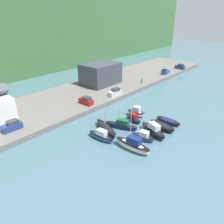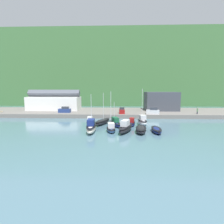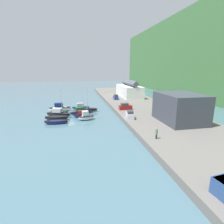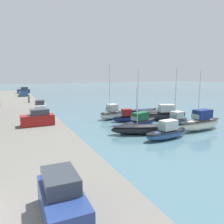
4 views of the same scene
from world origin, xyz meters
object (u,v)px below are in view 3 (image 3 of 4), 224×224
moored_boat_4 (86,117)px  moored_boat_5 (60,108)px  moored_boat_3 (81,115)px  moored_boat_8 (57,118)px  parked_car_0 (125,107)px  moored_boat_7 (58,114)px  moored_boat_2 (81,111)px  moored_boat_6 (61,112)px  person_on_quay (157,133)px  parked_car_1 (116,97)px  parked_car_3 (130,115)px  dog_on_quay (105,92)px  moored_boat_9 (56,122)px  moored_boat_0 (81,107)px  moored_boat_1 (86,109)px

moored_boat_4 → moored_boat_5: size_ratio=1.14×
moored_boat_3 → moored_boat_8: bearing=-67.1°
parked_car_0 → moored_boat_7: bearing=-90.3°
moored_boat_4 → moored_boat_7: size_ratio=1.23×
moored_boat_2 → moored_boat_6: 6.57m
moored_boat_3 → person_on_quay: bearing=42.0°
parked_car_0 → parked_car_1: 20.23m
parked_car_0 → parked_car_3: bearing=-10.2°
moored_boat_5 → person_on_quay: (32.38, 20.63, 1.29)m
moored_boat_6 → dog_on_quay: size_ratio=10.61×
moored_boat_6 → moored_boat_9: 10.13m
moored_boat_6 → moored_boat_3: bearing=43.1°
moored_boat_7 → moored_boat_8: 3.43m
moored_boat_0 → parked_car_0: 16.75m
parked_car_1 → moored_boat_8: bearing=-132.3°
moored_boat_1 → moored_boat_9: moored_boat_1 is taller
moored_boat_9 → parked_car_0: 22.41m
moored_boat_6 → dog_on_quay: 44.49m
parked_car_1 → person_on_quay: size_ratio=1.98×
moored_boat_5 → moored_boat_6: bearing=4.7°
moored_boat_8 → moored_boat_5: bearing=-173.2°
moored_boat_5 → moored_boat_8: (11.09, 0.03, -0.43)m
moored_boat_4 → moored_boat_8: size_ratio=1.43×
moored_boat_5 → person_on_quay: moored_boat_5 is taller
moored_boat_3 → moored_boat_9: bearing=-42.7°
dog_on_quay → moored_boat_2: bearing=-171.4°
moored_boat_5 → moored_boat_6: size_ratio=0.93×
moored_boat_4 → parked_car_3: bearing=54.9°
moored_boat_0 → moored_boat_9: 17.40m
moored_boat_2 → parked_car_3: moored_boat_2 is taller
parked_car_1 → parked_car_3: size_ratio=0.96×
moored_boat_9 → dog_on_quay: size_ratio=7.35×
moored_boat_3 → dog_on_quay: moored_boat_3 is taller
moored_boat_6 → parked_car_3: bearing=47.9°
moored_boat_1 → moored_boat_2: moored_boat_1 is taller
moored_boat_4 → moored_boat_8: (-1.41, -8.31, -0.32)m
moored_boat_9 → parked_car_3: 19.86m
moored_boat_7 → person_on_quay: 32.05m
dog_on_quay → parked_car_3: bearing=-153.5°
moored_boat_4 → parked_car_0: size_ratio=2.27×
moored_boat_3 → moored_boat_7: moored_boat_7 is taller
moored_boat_4 → moored_boat_1: bearing=165.9°
moored_boat_0 → moored_boat_4: size_ratio=0.66×
moored_boat_3 → moored_boat_6: moored_boat_6 is taller
moored_boat_3 → moored_boat_8: size_ratio=0.71×
moored_boat_2 → moored_boat_7: (2.52, -6.86, 0.20)m
moored_boat_2 → moored_boat_7: size_ratio=1.03×
parked_car_3 → moored_boat_2: bearing=144.2°
moored_boat_4 → person_on_quay: moored_boat_4 is taller
moored_boat_6 → moored_boat_4: bearing=35.9°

